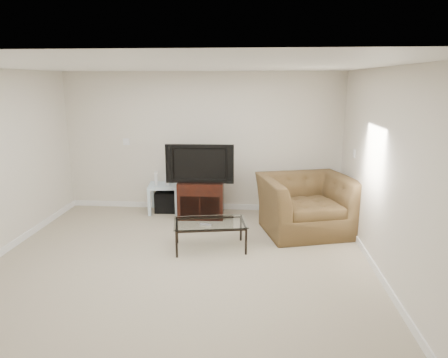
# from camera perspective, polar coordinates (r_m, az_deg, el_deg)

# --- Properties ---
(floor) EXTENTS (5.00, 5.00, 0.00)m
(floor) POSITION_cam_1_polar(r_m,az_deg,el_deg) (5.25, -6.64, -12.66)
(floor) COLOR tan
(floor) RESTS_ON ground
(ceiling) EXTENTS (5.00, 5.00, 0.00)m
(ceiling) POSITION_cam_1_polar(r_m,az_deg,el_deg) (4.71, -7.52, 15.72)
(ceiling) COLOR white
(ceiling) RESTS_ON ground
(wall_back) EXTENTS (5.00, 0.02, 2.50)m
(wall_back) POSITION_cam_1_polar(r_m,az_deg,el_deg) (7.25, -3.14, 5.22)
(wall_back) COLOR silver
(wall_back) RESTS_ON ground
(wall_right) EXTENTS (0.02, 5.00, 2.50)m
(wall_right) POSITION_cam_1_polar(r_m,az_deg,el_deg) (4.98, 22.43, 0.17)
(wall_right) COLOR silver
(wall_right) RESTS_ON ground
(plate_back) EXTENTS (0.12, 0.02, 0.12)m
(plate_back) POSITION_cam_1_polar(r_m,az_deg,el_deg) (7.55, -13.78, 5.19)
(plate_back) COLOR white
(plate_back) RESTS_ON wall_back
(plate_right_switch) EXTENTS (0.02, 0.09, 0.13)m
(plate_right_switch) POSITION_cam_1_polar(r_m,az_deg,el_deg) (6.48, 18.13, 3.52)
(plate_right_switch) COLOR white
(plate_right_switch) RESTS_ON wall_right
(plate_right_outlet) EXTENTS (0.02, 0.08, 0.12)m
(plate_right_outlet) POSITION_cam_1_polar(r_m,az_deg,el_deg) (6.43, 18.10, -5.32)
(plate_right_outlet) COLOR white
(plate_right_outlet) RESTS_ON wall_right
(tv_stand) EXTENTS (0.80, 0.58, 0.65)m
(tv_stand) POSITION_cam_1_polar(r_m,az_deg,el_deg) (7.02, -3.29, -2.83)
(tv_stand) COLOR black
(tv_stand) RESTS_ON floor
(dvd_player) EXTENTS (0.43, 0.31, 0.06)m
(dvd_player) POSITION_cam_1_polar(r_m,az_deg,el_deg) (6.92, -3.34, -1.22)
(dvd_player) COLOR black
(dvd_player) RESTS_ON tv_stand
(television) EXTENTS (1.08, 0.24, 0.66)m
(television) POSITION_cam_1_polar(r_m,az_deg,el_deg) (6.82, -3.39, 2.37)
(television) COLOR black
(television) RESTS_ON tv_stand
(side_table) EXTENTS (0.59, 0.59, 0.51)m
(side_table) POSITION_cam_1_polar(r_m,az_deg,el_deg) (7.38, -8.55, -2.69)
(side_table) COLOR silver
(side_table) RESTS_ON floor
(subwoofer) EXTENTS (0.39, 0.39, 0.37)m
(subwoofer) POSITION_cam_1_polar(r_m,az_deg,el_deg) (7.42, -8.27, -3.19)
(subwoofer) COLOR black
(subwoofer) RESTS_ON floor
(game_console) EXTENTS (0.09, 0.18, 0.23)m
(game_console) POSITION_cam_1_polar(r_m,az_deg,el_deg) (7.28, -9.67, 0.07)
(game_console) COLOR white
(game_console) RESTS_ON side_table
(game_case) EXTENTS (0.09, 0.16, 0.20)m
(game_case) POSITION_cam_1_polar(r_m,az_deg,el_deg) (7.26, -8.17, -0.04)
(game_case) COLOR silver
(game_case) RESTS_ON side_table
(recliner) EXTENTS (1.54, 1.21, 1.19)m
(recliner) POSITION_cam_1_polar(r_m,az_deg,el_deg) (6.39, 11.65, -2.27)
(recliner) COLOR brown
(recliner) RESTS_ON floor
(coffee_table) EXTENTS (1.11, 0.75, 0.40)m
(coffee_table) POSITION_cam_1_polar(r_m,az_deg,el_deg) (5.73, -1.96, -8.04)
(coffee_table) COLOR black
(coffee_table) RESTS_ON floor
(remote) EXTENTS (0.17, 0.08, 0.02)m
(remote) POSITION_cam_1_polar(r_m,az_deg,el_deg) (5.54, -2.65, -6.53)
(remote) COLOR #B2B2B7
(remote) RESTS_ON coffee_table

